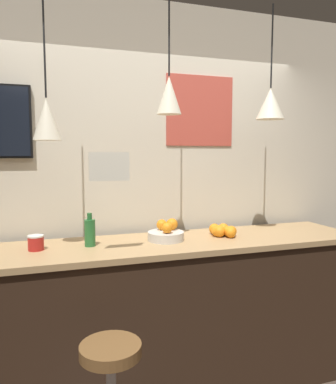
% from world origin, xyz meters
% --- Properties ---
extents(back_wall, '(8.00, 0.06, 2.90)m').
position_xyz_m(back_wall, '(0.00, 1.12, 1.45)').
color(back_wall, beige).
rests_on(back_wall, ground_plane).
extents(service_counter, '(2.92, 0.66, 1.11)m').
position_xyz_m(service_counter, '(0.00, 0.68, 0.55)').
color(service_counter, black).
rests_on(service_counter, ground_plane).
extents(fruit_bowl, '(0.26, 0.26, 0.15)m').
position_xyz_m(fruit_bowl, '(-0.00, 0.72, 1.16)').
color(fruit_bowl, beige).
rests_on(fruit_bowl, service_counter).
extents(orange_pile, '(0.18, 0.23, 0.09)m').
position_xyz_m(orange_pile, '(0.44, 0.71, 1.15)').
color(orange_pile, orange).
rests_on(orange_pile, service_counter).
extents(juice_bottle, '(0.07, 0.07, 0.22)m').
position_xyz_m(juice_bottle, '(-0.54, 0.71, 1.20)').
color(juice_bottle, '#286B33').
rests_on(juice_bottle, service_counter).
extents(spread_jar, '(0.10, 0.10, 0.10)m').
position_xyz_m(spread_jar, '(-0.88, 0.71, 1.15)').
color(spread_jar, red).
rests_on(spread_jar, service_counter).
extents(pendant_lamp_left, '(0.17, 0.17, 1.00)m').
position_xyz_m(pendant_lamp_left, '(-0.79, 0.66, 1.94)').
color(pendant_lamp_left, black).
extents(pendant_lamp_middle, '(0.17, 0.17, 0.81)m').
position_xyz_m(pendant_lamp_middle, '(0.00, 0.66, 2.12)').
color(pendant_lamp_middle, black).
extents(pendant_lamp_right, '(0.21, 0.21, 0.83)m').
position_xyz_m(pendant_lamp_right, '(0.79, 0.66, 2.09)').
color(pendant_lamp_right, black).
extents(hanging_menu_board, '(0.24, 0.01, 0.17)m').
position_xyz_m(hanging_menu_board, '(-0.45, 0.43, 1.65)').
color(hanging_menu_board, white).
extents(wall_poster, '(0.58, 0.01, 0.57)m').
position_xyz_m(wall_poster, '(0.41, 1.09, 2.07)').
color(wall_poster, '#C64C3D').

